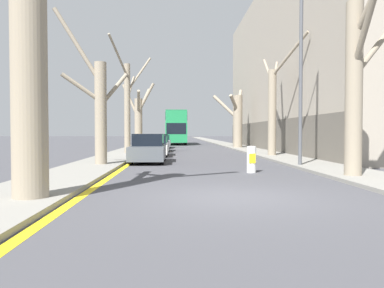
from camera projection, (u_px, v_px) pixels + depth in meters
name	position (u px, v px, depth m)	size (l,w,h in m)	color
ground_plane	(232.00, 197.00, 8.97)	(300.00, 300.00, 0.00)	#424247
sidewalk_left	(152.00, 142.00, 58.67)	(2.49, 120.00, 0.12)	gray
sidewalk_right	(216.00, 142.00, 59.11)	(2.49, 120.00, 0.12)	gray
building_facade_right	(318.00, 68.00, 33.04)	(10.08, 34.04, 14.53)	#9E9384
kerb_line_stripe	(161.00, 142.00, 58.74)	(0.24, 120.00, 0.01)	yellow
street_tree_left_0	(28.00, 26.00, 8.17)	(3.80, 1.91, 8.37)	gray
street_tree_left_1	(99.00, 107.00, 16.98)	(3.07, 2.53, 7.08)	gray
street_tree_left_2	(128.00, 103.00, 25.89)	(2.43, 5.60, 7.69)	gray
street_tree_left_3	(139.00, 118.00, 34.77)	(3.19, 3.90, 6.15)	gray
street_tree_right_0	(356.00, 82.00, 12.37)	(2.28, 2.17, 6.80)	gray
street_tree_right_1	(273.00, 105.00, 23.70)	(1.66, 5.24, 7.28)	gray
street_tree_right_2	(237.00, 119.00, 36.12)	(3.04, 3.00, 5.82)	gray
double_decker_bus	(176.00, 126.00, 48.91)	(2.61, 10.54, 4.24)	#1E7F47
parked_car_0	(148.00, 149.00, 19.40)	(1.72, 4.32, 1.48)	#4C5156
parked_car_1	(154.00, 146.00, 24.93)	(1.79, 4.56, 1.36)	silver
parked_car_2	(158.00, 143.00, 30.83)	(1.76, 4.55, 1.41)	#4C5156
parked_car_3	(162.00, 142.00, 37.55)	(1.77, 4.41, 1.28)	#9EA3AD
lamp_post	(299.00, 51.00, 16.45)	(1.40, 0.20, 9.30)	#4C4F54
traffic_bollard	(251.00, 159.00, 14.40)	(0.35, 0.36, 1.03)	white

